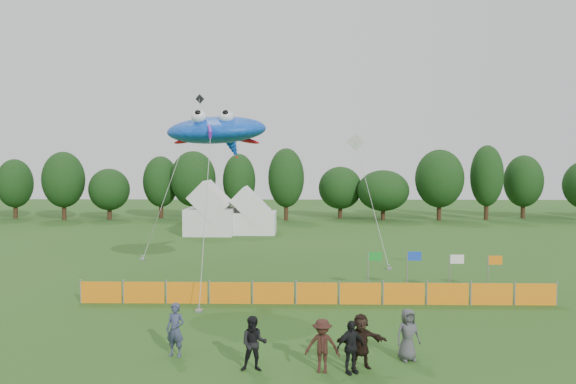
{
  "coord_description": "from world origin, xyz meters",
  "views": [
    {
      "loc": [
        0.51,
        -19.03,
        6.51
      ],
      "look_at": [
        0.0,
        6.0,
        5.2
      ],
      "focal_mm": 35.0,
      "sensor_mm": 36.0,
      "label": 1
    }
  ],
  "objects_px": {
    "spectator_b": "(254,344)",
    "tent_right": "(251,216)",
    "barrier_fence": "(317,293)",
    "stingray_kite": "(218,131)",
    "spectator_a": "(175,330)",
    "spectator_c": "(322,346)",
    "spectator_f": "(361,341)",
    "tent_left": "(211,213)",
    "spectator_d": "(351,347)",
    "spectator_e": "(408,335)"
  },
  "relations": [
    {
      "from": "spectator_a",
      "to": "spectator_e",
      "type": "xyz_separation_m",
      "value": [
        7.74,
        -0.23,
        -0.04
      ]
    },
    {
      "from": "spectator_a",
      "to": "stingray_kite",
      "type": "bearing_deg",
      "value": 108.01
    },
    {
      "from": "spectator_b",
      "to": "spectator_c",
      "type": "xyz_separation_m",
      "value": [
        2.13,
        -0.07,
        -0.02
      ]
    },
    {
      "from": "spectator_b",
      "to": "spectator_f",
      "type": "xyz_separation_m",
      "value": [
        3.37,
        0.32,
        0.0
      ]
    },
    {
      "from": "spectator_c",
      "to": "barrier_fence",
      "type": "bearing_deg",
      "value": 96.34
    },
    {
      "from": "barrier_fence",
      "to": "spectator_d",
      "type": "bearing_deg",
      "value": -84.67
    },
    {
      "from": "tent_right",
      "to": "barrier_fence",
      "type": "distance_m",
      "value": 26.29
    },
    {
      "from": "spectator_b",
      "to": "spectator_e",
      "type": "height_order",
      "value": "spectator_b"
    },
    {
      "from": "barrier_fence",
      "to": "spectator_c",
      "type": "bearing_deg",
      "value": -90.57
    },
    {
      "from": "tent_left",
      "to": "spectator_c",
      "type": "height_order",
      "value": "tent_left"
    },
    {
      "from": "spectator_c",
      "to": "stingray_kite",
      "type": "height_order",
      "value": "stingray_kite"
    },
    {
      "from": "barrier_fence",
      "to": "spectator_d",
      "type": "distance_m",
      "value": 8.51
    },
    {
      "from": "tent_right",
      "to": "spectator_e",
      "type": "bearing_deg",
      "value": -76.33
    },
    {
      "from": "barrier_fence",
      "to": "spectator_a",
      "type": "height_order",
      "value": "spectator_a"
    },
    {
      "from": "spectator_a",
      "to": "stingray_kite",
      "type": "height_order",
      "value": "stingray_kite"
    },
    {
      "from": "barrier_fence",
      "to": "spectator_a",
      "type": "xyz_separation_m",
      "value": [
        -4.96,
        -7.05,
        0.4
      ]
    },
    {
      "from": "spectator_f",
      "to": "spectator_c",
      "type": "bearing_deg",
      "value": -168.07
    },
    {
      "from": "barrier_fence",
      "to": "spectator_f",
      "type": "bearing_deg",
      "value": -81.78
    },
    {
      "from": "barrier_fence",
      "to": "stingray_kite",
      "type": "height_order",
      "value": "stingray_kite"
    },
    {
      "from": "tent_right",
      "to": "tent_left",
      "type": "bearing_deg",
      "value": -170.06
    },
    {
      "from": "spectator_b",
      "to": "tent_right",
      "type": "bearing_deg",
      "value": 93.12
    },
    {
      "from": "spectator_a",
      "to": "spectator_f",
      "type": "relative_size",
      "value": 1.04
    },
    {
      "from": "tent_right",
      "to": "stingray_kite",
      "type": "relative_size",
      "value": 0.39
    },
    {
      "from": "tent_left",
      "to": "tent_right",
      "type": "height_order",
      "value": "tent_left"
    },
    {
      "from": "spectator_c",
      "to": "spectator_f",
      "type": "xyz_separation_m",
      "value": [
        1.24,
        0.39,
        0.03
      ]
    },
    {
      "from": "spectator_d",
      "to": "spectator_c",
      "type": "bearing_deg",
      "value": 148.08
    },
    {
      "from": "spectator_b",
      "to": "spectator_d",
      "type": "xyz_separation_m",
      "value": [
        3.0,
        -0.13,
        -0.04
      ]
    },
    {
      "from": "spectator_a",
      "to": "spectator_b",
      "type": "xyz_separation_m",
      "value": [
        2.75,
        -1.28,
        -0.04
      ]
    },
    {
      "from": "tent_left",
      "to": "spectator_a",
      "type": "xyz_separation_m",
      "value": [
        3.9,
        -32.15,
        -1.06
      ]
    },
    {
      "from": "spectator_a",
      "to": "tent_right",
      "type": "bearing_deg",
      "value": 108.23
    },
    {
      "from": "spectator_f",
      "to": "spectator_e",
      "type": "bearing_deg",
      "value": 18.75
    },
    {
      "from": "barrier_fence",
      "to": "stingray_kite",
      "type": "xyz_separation_m",
      "value": [
        -5.01,
        3.42,
        7.64
      ]
    },
    {
      "from": "barrier_fence",
      "to": "tent_left",
      "type": "bearing_deg",
      "value": 109.45
    },
    {
      "from": "spectator_a",
      "to": "spectator_e",
      "type": "height_order",
      "value": "spectator_a"
    },
    {
      "from": "spectator_c",
      "to": "spectator_e",
      "type": "distance_m",
      "value": 3.08
    },
    {
      "from": "tent_right",
      "to": "spectator_e",
      "type": "xyz_separation_m",
      "value": [
        8.03,
        -33.01,
        -0.79
      ]
    },
    {
      "from": "barrier_fence",
      "to": "spectator_c",
      "type": "relative_size",
      "value": 13.06
    },
    {
      "from": "spectator_d",
      "to": "spectator_e",
      "type": "xyz_separation_m",
      "value": [
        1.99,
        1.19,
        0.03
      ]
    },
    {
      "from": "spectator_e",
      "to": "spectator_d",
      "type": "bearing_deg",
      "value": -167.25
    },
    {
      "from": "tent_right",
      "to": "spectator_d",
      "type": "height_order",
      "value": "tent_right"
    },
    {
      "from": "tent_left",
      "to": "stingray_kite",
      "type": "xyz_separation_m",
      "value": [
        3.85,
        -21.69,
        6.18
      ]
    },
    {
      "from": "tent_right",
      "to": "spectator_f",
      "type": "bearing_deg",
      "value": -79.25
    },
    {
      "from": "tent_right",
      "to": "spectator_b",
      "type": "relative_size",
      "value": 2.69
    },
    {
      "from": "tent_right",
      "to": "stingray_kite",
      "type": "height_order",
      "value": "stingray_kite"
    },
    {
      "from": "spectator_a",
      "to": "stingray_kite",
      "type": "distance_m",
      "value": 12.73
    },
    {
      "from": "barrier_fence",
      "to": "spectator_b",
      "type": "relative_size",
      "value": 12.69
    },
    {
      "from": "spectator_f",
      "to": "spectator_d",
      "type": "bearing_deg",
      "value": -134.44
    },
    {
      "from": "barrier_fence",
      "to": "spectator_f",
      "type": "height_order",
      "value": "spectator_f"
    },
    {
      "from": "spectator_e",
      "to": "stingray_kite",
      "type": "xyz_separation_m",
      "value": [
        -7.79,
        10.69,
        7.28
      ]
    },
    {
      "from": "spectator_e",
      "to": "spectator_f",
      "type": "height_order",
      "value": "spectator_f"
    }
  ]
}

